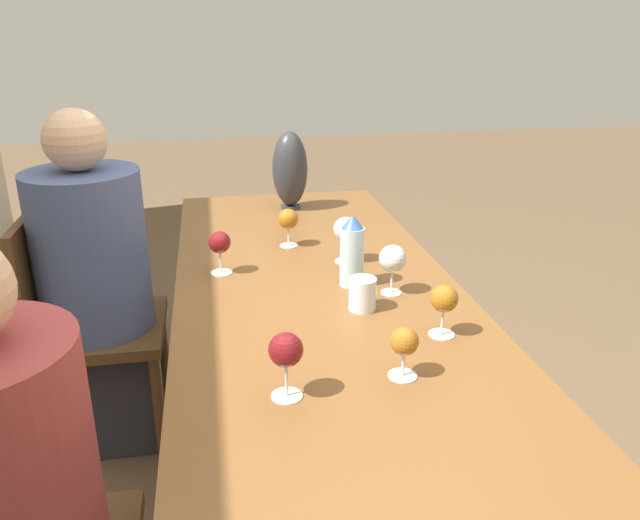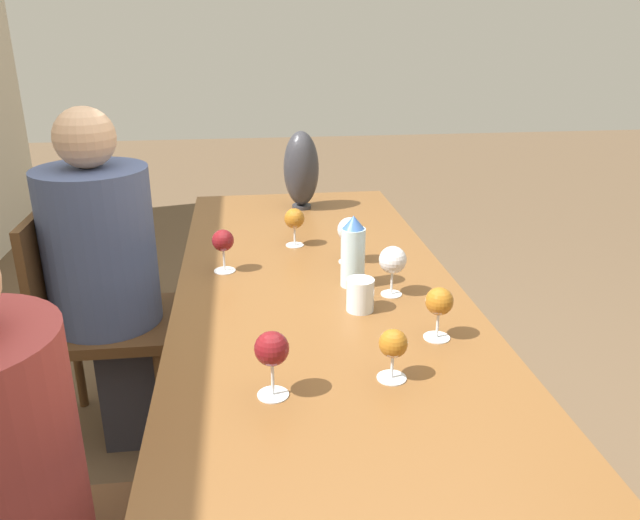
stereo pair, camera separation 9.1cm
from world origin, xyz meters
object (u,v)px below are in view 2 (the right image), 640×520
(wine_glass_2, at_px, (294,219))
(person_far, at_px, (108,273))
(water_bottle, at_px, (353,252))
(wine_glass_4, at_px, (439,303))
(vase, at_px, (301,169))
(wine_glass_6, at_px, (350,231))
(wine_glass_0, at_px, (223,242))
(wine_glass_1, at_px, (393,261))
(water_tumbler, at_px, (360,295))
(wine_glass_5, at_px, (272,350))
(chair_far, at_px, (90,317))
(wine_glass_3, at_px, (393,345))

(wine_glass_2, distance_m, person_far, 0.69)
(water_bottle, relative_size, wine_glass_4, 1.60)
(vase, xyz_separation_m, wine_glass_2, (-0.47, 0.07, -0.07))
(wine_glass_4, bearing_deg, wine_glass_2, 21.88)
(wine_glass_6, bearing_deg, wine_glass_0, 94.11)
(wine_glass_1, distance_m, wine_glass_6, 0.29)
(water_tumbler, relative_size, wine_glass_2, 0.67)
(water_bottle, distance_m, wine_glass_6, 0.19)
(wine_glass_5, xyz_separation_m, chair_far, (0.97, 0.62, -0.36))
(wine_glass_0, height_order, wine_glass_4, wine_glass_0)
(water_bottle, xyz_separation_m, person_far, (0.40, 0.81, -0.19))
(vase, distance_m, wine_glass_2, 0.48)
(water_bottle, bearing_deg, person_far, 63.93)
(person_far, bearing_deg, wine_glass_2, -91.25)
(vase, bearing_deg, wine_glass_1, -169.43)
(wine_glass_2, distance_m, chair_far, 0.82)
(wine_glass_6, distance_m, chair_far, 1.00)
(wine_glass_1, height_order, wine_glass_4, wine_glass_1)
(wine_glass_1, xyz_separation_m, wine_glass_5, (-0.49, 0.37, 0.00))
(water_tumbler, relative_size, wine_glass_3, 0.76)
(wine_glass_3, height_order, chair_far, chair_far)
(vase, xyz_separation_m, wine_glass_0, (-0.69, 0.32, -0.07))
(wine_glass_1, relative_size, wine_glass_5, 0.99)
(water_tumbler, distance_m, wine_glass_0, 0.51)
(water_bottle, distance_m, wine_glass_1, 0.13)
(water_tumbler, relative_size, person_far, 0.07)
(wine_glass_0, height_order, chair_far, chair_far)
(water_tumbler, xyz_separation_m, wine_glass_2, (0.56, 0.13, 0.05))
(person_far, bearing_deg, vase, -58.12)
(wine_glass_2, bearing_deg, vase, -8.50)
(wine_glass_1, relative_size, chair_far, 0.17)
(wine_glass_4, distance_m, wine_glass_6, 0.57)
(wine_glass_1, bearing_deg, vase, 10.57)
(wine_glass_2, relative_size, wine_glass_3, 1.13)
(chair_far, height_order, person_far, person_far)
(water_tumbler, bearing_deg, wine_glass_3, -179.08)
(vase, bearing_deg, water_tumbler, -176.46)
(wine_glass_4, bearing_deg, wine_glass_0, 46.03)
(wine_glass_5, bearing_deg, wine_glass_3, -82.69)
(wine_glass_4, bearing_deg, vase, 10.61)
(wine_glass_1, distance_m, chair_far, 1.16)
(wine_glass_6, height_order, chair_far, wine_glass_6)
(person_far, bearing_deg, wine_glass_1, -117.73)
(wine_glass_2, bearing_deg, water_tumbler, -166.44)
(water_tumbler, height_order, person_far, person_far)
(wine_glass_6, height_order, person_far, person_far)
(wine_glass_0, xyz_separation_m, wine_glass_2, (0.22, -0.25, -0.00))
(water_bottle, distance_m, wine_glass_2, 0.41)
(wine_glass_1, height_order, wine_glass_6, wine_glass_6)
(vase, height_order, wine_glass_4, vase)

